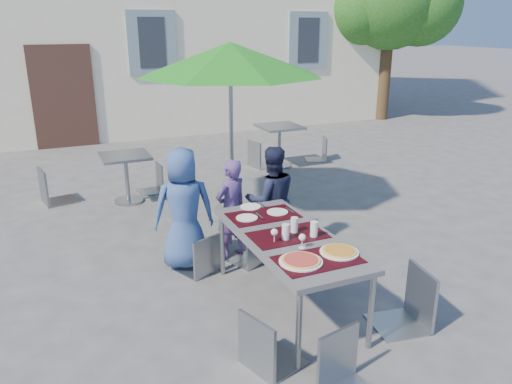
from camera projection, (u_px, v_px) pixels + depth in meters
name	position (u px, v px, depth m)	size (l,w,h in m)	color
ground	(317.00, 277.00, 5.42)	(90.00, 90.00, 0.00)	#49494C
dining_table	(288.00, 241.00, 4.64)	(0.80, 1.85, 0.76)	#3E3F43
pizza_near_left	(301.00, 261.00, 4.09)	(0.36, 0.36, 0.03)	white
pizza_near_right	(339.00, 251.00, 4.26)	(0.33, 0.33, 0.03)	white
glassware	(296.00, 230.00, 4.54)	(0.45, 0.39, 0.15)	silver
place_settings	(259.00, 212.00, 5.17)	(0.62, 0.50, 0.01)	white
child_0	(184.00, 209.00, 5.47)	(0.67, 0.44, 1.37)	#34518F
child_1	(231.00, 209.00, 5.73)	(0.43, 0.28, 1.18)	#523A76
child_2	(271.00, 200.00, 5.86)	(0.63, 0.36, 1.29)	#1C203D
chair_0	(200.00, 232.00, 5.36)	(0.50, 0.50, 0.85)	gray
chair_1	(253.00, 224.00, 5.57)	(0.49, 0.49, 0.84)	#949B9F
chair_2	(295.00, 212.00, 5.56)	(0.52, 0.53, 1.05)	#939A9F
chair_3	(266.00, 309.00, 3.82)	(0.52, 0.52, 0.92)	#8F979A
chair_4	(414.00, 265.00, 4.39)	(0.52, 0.52, 1.02)	#92979E
chair_5	(349.00, 330.00, 3.58)	(0.48, 0.48, 0.90)	gray
patio_umbrella	(230.00, 61.00, 6.57)	(2.51, 2.51, 2.39)	#96989D
cafe_table_0	(126.00, 170.00, 7.53)	(0.70, 0.70, 0.75)	#96989D
bg_chair_l_0	(48.00, 164.00, 7.46)	(0.55, 0.54, 1.04)	gray
bg_chair_r_0	(153.00, 162.00, 8.04)	(0.40, 0.40, 0.86)	gray
cafe_table_1	(280.00, 138.00, 9.38)	(0.75, 0.75, 0.81)	#96989D
bg_chair_l_1	(259.00, 137.00, 9.38)	(0.50, 0.50, 0.98)	#94999F
bg_chair_r_1	(321.00, 135.00, 9.91)	(0.51, 0.50, 0.88)	gray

